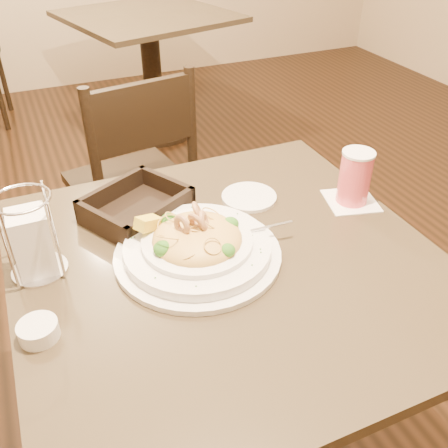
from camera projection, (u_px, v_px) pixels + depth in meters
name	position (u px, v px, depth m)	size (l,w,h in m)	color
main_table	(227.00, 336.00, 1.22)	(0.90, 0.90, 0.76)	black
background_table	(151.00, 54.00, 3.12)	(1.09, 1.09, 0.76)	black
dining_chair_near	(135.00, 180.00, 1.89)	(0.48, 0.48, 0.93)	black
pasta_bowl	(197.00, 245.00, 1.07)	(0.40, 0.36, 0.12)	white
drink_glass	(355.00, 178.00, 1.23)	(0.15, 0.15, 0.14)	white
bread_basket	(137.00, 208.00, 1.20)	(0.28, 0.27, 0.06)	black
napkin_caddy	(32.00, 241.00, 1.00)	(0.12, 0.12, 0.18)	silver
side_plate	(249.00, 197.00, 1.28)	(0.14, 0.14, 0.01)	white
butter_ramekin	(38.00, 331.00, 0.89)	(0.07, 0.07, 0.03)	white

